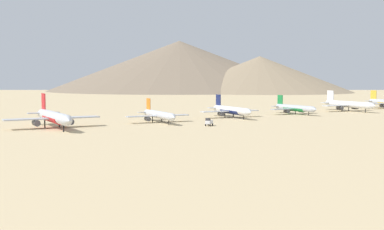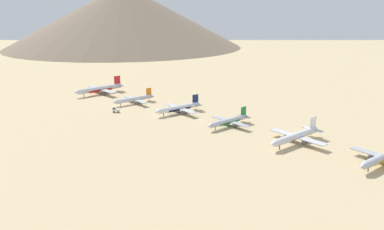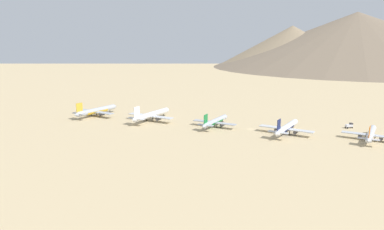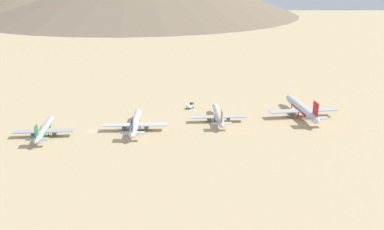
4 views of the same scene
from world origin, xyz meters
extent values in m
plane|color=tan|center=(0.00, 0.00, 0.00)|extent=(1800.00, 1800.00, 0.00)
cylinder|color=silver|center=(-5.28, -134.42, 5.51)|extent=(47.47, 9.97, 4.98)
cone|color=silver|center=(20.28, -137.15, 5.51)|extent=(4.69, 5.30, 4.88)
cone|color=silver|center=(-30.58, -131.72, 5.51)|extent=(4.13, 4.85, 4.48)
cube|color=red|center=(-25.88, -132.22, 11.34)|extent=(7.22, 1.22, 9.18)
cube|color=#B6BBC5|center=(-26.67, -132.14, 6.01)|extent=(5.84, 16.09, 0.47)
cube|color=#B6BBC5|center=(-7.24, -134.21, 4.64)|extent=(11.25, 45.03, 0.59)
cylinder|color=#4C4C54|center=(-5.36, -126.50, 2.83)|extent=(5.80, 3.58, 3.02)
cylinder|color=#4C4C54|center=(-7.03, -142.15, 2.83)|extent=(5.80, 3.58, 3.02)
cylinder|color=black|center=(12.56, -136.32, 2.50)|extent=(0.58, 0.58, 5.01)
cylinder|color=black|center=(-8.18, -130.68, 2.50)|extent=(0.58, 0.58, 5.01)
cylinder|color=black|center=(-8.90, -137.46, 2.50)|extent=(0.58, 0.58, 5.01)
cylinder|color=red|center=(-5.28, -134.42, 5.13)|extent=(26.35, 7.72, 4.99)
cylinder|color=silver|center=(-1.48, -78.68, 4.27)|extent=(36.73, 10.44, 3.87)
cone|color=silver|center=(18.14, -82.30, 4.27)|extent=(3.89, 4.32, 3.79)
cone|color=silver|center=(-20.89, -75.11, 4.27)|extent=(3.43, 3.94, 3.48)
cube|color=orange|center=(-17.29, -75.77, 8.80)|extent=(5.57, 1.36, 7.12)
cube|color=#B6BBC5|center=(-17.89, -75.66, 4.66)|extent=(5.41, 12.60, 0.37)
cube|color=#B6BBC5|center=(-2.98, -78.41, 3.60)|extent=(11.27, 34.95, 0.46)
cylinder|color=#4C4C54|center=(-1.07, -72.55, 2.20)|extent=(4.63, 3.08, 2.34)
cylinder|color=#4C4C54|center=(-3.28, -84.56, 2.20)|extent=(4.63, 3.08, 2.34)
cylinder|color=black|center=(12.22, -81.21, 1.94)|extent=(0.45, 0.45, 3.89)
cylinder|color=black|center=(-3.50, -75.62, 1.94)|extent=(0.45, 0.45, 3.89)
cylinder|color=black|center=(-4.46, -80.82, 1.94)|extent=(0.45, 0.45, 3.89)
cylinder|color=silver|center=(-4.22, -26.13, 4.63)|extent=(39.66, 12.29, 4.19)
cone|color=silver|center=(16.90, -30.59, 4.63)|extent=(4.30, 4.74, 4.10)
cone|color=silver|center=(-25.13, -21.71, 4.63)|extent=(3.80, 4.32, 3.77)
cube|color=#141E51|center=(-21.25, -22.53, 9.53)|extent=(6.01, 1.63, 7.71)
cube|color=silver|center=(-21.89, -22.40, 5.04)|extent=(6.18, 13.66, 0.40)
cube|color=silver|center=(-5.84, -25.79, 3.89)|extent=(13.13, 37.78, 0.50)
cylinder|color=#4C4C54|center=(-3.61, -19.51, 2.38)|extent=(5.05, 3.43, 2.53)
cylinder|color=#4C4C54|center=(-6.34, -32.44, 2.38)|extent=(5.05, 3.43, 2.53)
cylinder|color=black|center=(10.52, -29.24, 2.10)|extent=(0.48, 0.48, 4.21)
cylinder|color=black|center=(-6.32, -22.76, 2.10)|extent=(0.48, 0.48, 4.21)
cylinder|color=black|center=(-7.51, -28.36, 2.10)|extent=(0.48, 0.48, 4.21)
cylinder|color=#141E51|center=(-4.22, -26.13, 4.31)|extent=(22.20, 8.61, 4.19)
cylinder|color=#B2B7C1|center=(-1.56, 26.00, 4.21)|extent=(36.24, 9.26, 3.81)
cone|color=#B2B7C1|center=(17.85, 23.01, 4.21)|extent=(3.74, 4.18, 3.73)
cone|color=#B2B7C1|center=(-20.77, 28.96, 4.21)|extent=(3.30, 3.81, 3.43)
cube|color=#197A38|center=(-17.21, 28.41, 8.67)|extent=(5.50, 1.19, 7.01)
cube|color=#A4A8B2|center=(-17.80, 28.50, 4.59)|extent=(5.00, 12.37, 0.36)
cube|color=#A4A8B2|center=(-3.04, 26.23, 3.54)|extent=(10.14, 34.44, 0.45)
cylinder|color=#4C4C54|center=(-1.34, 32.05, 2.16)|extent=(4.51, 2.92, 2.30)
cylinder|color=#4C4C54|center=(-3.17, 20.16, 2.16)|extent=(4.51, 2.92, 2.30)
cylinder|color=black|center=(11.99, 23.91, 1.91)|extent=(0.44, 0.44, 3.83)
cylinder|color=black|center=(-3.64, 28.96, 1.91)|extent=(0.44, 0.44, 3.83)
cylinder|color=black|center=(-4.43, 23.81, 1.91)|extent=(0.44, 0.44, 3.83)
cylinder|color=#197A38|center=(-1.56, 26.00, 3.92)|extent=(20.19, 6.79, 3.82)
cylinder|color=silver|center=(0.37, 79.63, 5.00)|extent=(43.04, 11.54, 4.53)
cone|color=silver|center=(23.40, 75.77, 5.00)|extent=(4.49, 5.00, 4.44)
cone|color=silver|center=(-22.42, 83.44, 5.00)|extent=(3.96, 4.57, 4.07)
cube|color=white|center=(-18.19, 82.73, 10.30)|extent=(6.53, 1.49, 8.34)
cube|color=silver|center=(-18.89, 82.85, 5.46)|extent=(6.12, 14.73, 0.43)
cube|color=silver|center=(-1.39, 79.92, 4.21)|extent=(12.56, 40.93, 0.54)
cylinder|color=#4C4C54|center=(0.73, 86.81, 2.57)|extent=(5.39, 3.53, 2.74)
cylinder|color=#4C4C54|center=(-1.63, 72.71, 2.57)|extent=(5.39, 3.53, 2.74)
cylinder|color=black|center=(16.44, 76.93, 2.28)|extent=(0.52, 0.52, 4.55)
cylinder|color=black|center=(-2.05, 83.17, 2.28)|extent=(0.52, 0.52, 4.55)
cylinder|color=black|center=(-3.07, 77.06, 2.28)|extent=(0.52, 0.52, 4.55)
cone|color=#B2B7C1|center=(-21.21, 136.48, 4.79)|extent=(3.92, 4.47, 3.90)
cube|color=gold|center=(-17.19, 135.64, 9.87)|extent=(6.23, 1.67, 7.99)
cube|color=#A4A8B2|center=(-17.86, 135.78, 5.23)|extent=(6.36, 14.15, 0.41)
cylinder|color=#4C4C54|center=(-1.71, 125.43, 2.47)|extent=(5.23, 3.55, 2.63)
cube|color=silver|center=(27.95, -67.52, 1.95)|extent=(4.79, 5.61, 1.70)
cube|color=#333338|center=(28.89, -68.94, 3.35)|extent=(2.72, 2.64, 1.10)
cylinder|color=black|center=(30.00, -68.54, 0.55)|extent=(0.90, 1.11, 1.10)
cylinder|color=black|center=(28.08, -69.81, 0.55)|extent=(0.90, 1.11, 1.10)
cylinder|color=black|center=(27.82, -65.24, 0.55)|extent=(0.90, 1.11, 1.10)
cylinder|color=black|center=(25.90, -66.51, 0.55)|extent=(0.90, 1.11, 1.10)
cone|color=#8C775B|center=(-403.90, 374.26, 31.23)|extent=(320.01, 320.01, 62.46)
cone|color=#7A6854|center=(-570.71, 317.54, 48.49)|extent=(506.22, 506.22, 96.98)
camera|label=1|loc=(217.32, -212.67, 23.42)|focal=45.21mm
camera|label=2|loc=(218.26, 178.25, 84.85)|focal=35.50mm
camera|label=3|loc=(-248.51, -46.73, 62.78)|focal=33.09mm
camera|label=4|loc=(-247.00, -0.57, 91.54)|focal=40.35mm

